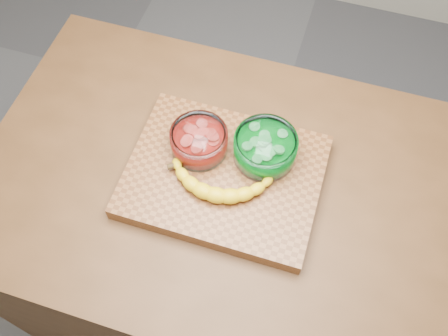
% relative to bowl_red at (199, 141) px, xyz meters
% --- Properties ---
extents(ground, '(3.50, 3.50, 0.00)m').
position_rel_bowl_red_xyz_m(ground, '(0.08, -0.05, -0.97)').
color(ground, '#58585C').
rests_on(ground, ground).
extents(counter, '(1.20, 0.80, 0.90)m').
position_rel_bowl_red_xyz_m(counter, '(0.08, -0.05, -0.52)').
color(counter, '#4C2E17').
rests_on(counter, ground).
extents(cutting_board, '(0.45, 0.35, 0.04)m').
position_rel_bowl_red_xyz_m(cutting_board, '(0.08, -0.05, -0.05)').
color(cutting_board, brown).
rests_on(cutting_board, counter).
extents(bowl_red, '(0.13, 0.13, 0.06)m').
position_rel_bowl_red_xyz_m(bowl_red, '(0.00, 0.00, 0.00)').
color(bowl_red, white).
rests_on(bowl_red, cutting_board).
extents(bowl_green, '(0.15, 0.15, 0.07)m').
position_rel_bowl_red_xyz_m(bowl_green, '(0.15, 0.03, 0.00)').
color(bowl_green, white).
rests_on(bowl_green, cutting_board).
extents(banana, '(0.27, 0.13, 0.04)m').
position_rel_bowl_red_xyz_m(banana, '(0.07, -0.08, -0.01)').
color(banana, gold).
rests_on(banana, cutting_board).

